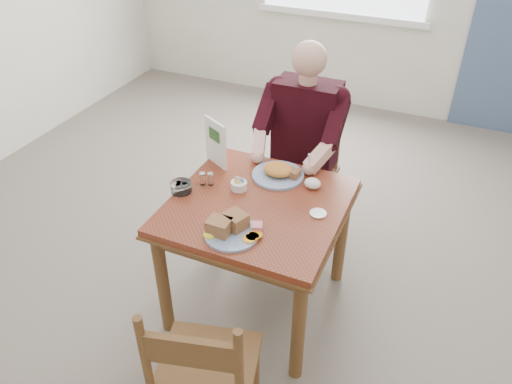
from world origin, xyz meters
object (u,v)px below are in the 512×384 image
at_px(diner, 302,134).
at_px(far_plate, 279,172).
at_px(near_plate, 231,228).
at_px(table, 257,219).
at_px(chair_near, 204,374).
at_px(chair_far, 304,171).

distance_m(diner, far_plate, 0.43).
bearing_deg(diner, near_plate, -91.03).
xyz_separation_m(diner, far_plate, (0.01, -0.43, -0.03)).
bearing_deg(table, diner, 90.00).
bearing_deg(table, far_plate, 87.33).
height_order(table, far_plate, far_plate).
relative_size(chair_near, far_plate, 2.81).
bearing_deg(chair_far, chair_near, -85.35).
relative_size(chair_far, far_plate, 2.81).
bearing_deg(chair_far, far_plate, -88.56).
relative_size(chair_near, diner, 0.69).
bearing_deg(near_plate, chair_near, -75.38).
height_order(chair_far, near_plate, chair_far).
relative_size(table, near_plate, 2.99).
relative_size(chair_far, chair_near, 1.00).
distance_m(chair_far, far_plate, 0.60).
xyz_separation_m(chair_far, far_plate, (0.01, -0.52, 0.30)).
xyz_separation_m(diner, near_plate, (-0.02, -0.99, -0.03)).
relative_size(table, chair_near, 0.97).
bearing_deg(table, near_plate, -93.60).
bearing_deg(diner, chair_far, 90.01).
bearing_deg(table, chair_near, -81.15).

